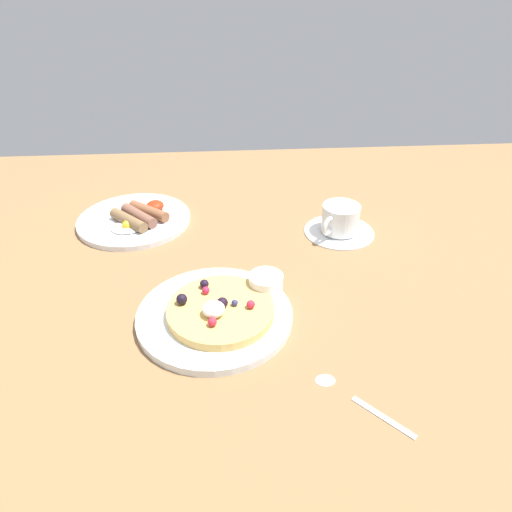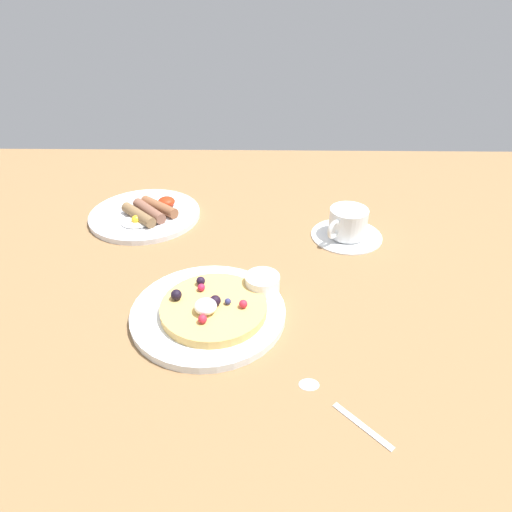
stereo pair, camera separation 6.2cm
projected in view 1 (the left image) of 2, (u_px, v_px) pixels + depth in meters
The scene contains 9 objects.
ground_plane at pixel (246, 282), 84.82cm from camera, with size 173.22×128.12×3.00cm, color olive.
pancake_plate at pixel (215, 315), 73.59cm from camera, with size 24.94×24.94×1.33cm, color white.
pancake_with_berries at pixel (220, 310), 72.30cm from camera, with size 17.01×17.01×3.61cm.
syrup_ramekin at pixel (266, 283), 77.35cm from camera, with size 5.83×5.83×2.90cm.
breakfast_plate at pixel (134, 220), 100.25cm from camera, with size 24.24×24.24×1.18cm, color white.
fried_breakfast at pixel (140, 216), 98.43cm from camera, with size 12.89×12.99×2.53cm.
coffee_saucer at pixel (339, 231), 96.72cm from camera, with size 14.59×14.59×0.60cm, color white.
coffee_cup at pixel (340, 218), 94.83cm from camera, with size 8.85×9.21×5.68cm.
teaspoon at pixel (345, 392), 61.23cm from camera, with size 10.91×11.15×0.60cm.
Camera 1 is at (-3.30, -68.22, 49.05)cm, focal length 32.22 mm.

